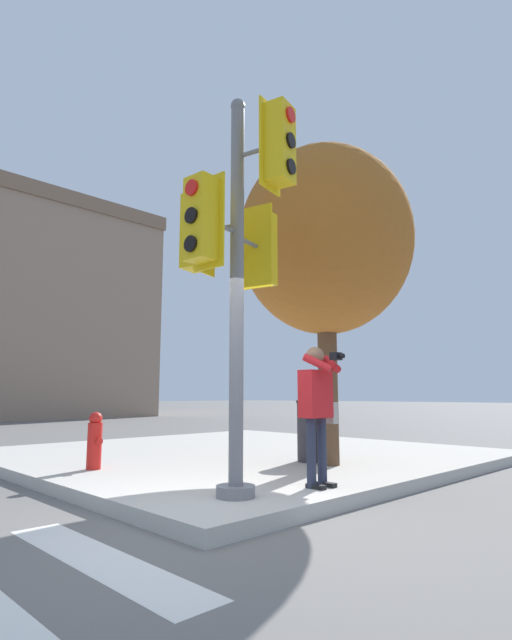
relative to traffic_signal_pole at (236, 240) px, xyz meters
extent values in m
plane|color=slate|center=(-0.49, -0.27, -2.95)|extent=(160.00, 160.00, 0.00)
cube|color=#BCB7AD|center=(3.01, 3.23, -2.87)|extent=(8.00, 8.00, 0.16)
cube|color=silver|center=(-1.69, -0.39, -2.95)|extent=(0.43, 2.54, 0.01)
cylinder|color=slate|center=(0.01, -0.01, -2.72)|extent=(0.41, 0.41, 0.12)
cylinder|color=slate|center=(0.01, -0.01, -0.54)|extent=(0.16, 0.16, 4.26)
sphere|color=slate|center=(0.01, -0.01, 1.63)|extent=(0.17, 0.17, 0.17)
cylinder|color=slate|center=(-0.07, 0.23, 0.17)|extent=(0.16, 0.36, 0.05)
cube|color=yellow|center=(-0.17, 0.52, 0.17)|extent=(0.36, 0.32, 0.90)
cube|color=yellow|center=(-0.13, 0.40, 0.17)|extent=(0.41, 0.16, 1.02)
cylinder|color=red|center=(-0.21, 0.65, 0.47)|extent=(0.17, 0.08, 0.17)
cylinder|color=black|center=(-0.21, 0.65, 0.17)|extent=(0.17, 0.08, 0.17)
cylinder|color=black|center=(-0.21, 0.65, -0.13)|extent=(0.17, 0.08, 0.17)
cylinder|color=slate|center=(0.07, -0.27, 1.00)|extent=(0.13, 0.37, 0.05)
cube|color=yellow|center=(0.14, -0.56, 1.00)|extent=(0.35, 0.30, 0.90)
cube|color=yellow|center=(0.11, -0.43, 1.00)|extent=(0.41, 0.12, 1.02)
cylinder|color=red|center=(0.17, -0.69, 1.30)|extent=(0.17, 0.07, 0.17)
cylinder|color=black|center=(0.17, -0.69, 1.00)|extent=(0.17, 0.07, 0.17)
cylinder|color=black|center=(0.17, -0.69, 0.70)|extent=(0.17, 0.07, 0.17)
cylinder|color=slate|center=(-0.25, -0.04, 0.09)|extent=(0.37, 0.08, 0.05)
cube|color=yellow|center=(-0.55, -0.07, 0.09)|extent=(0.27, 0.32, 0.90)
cube|color=yellow|center=(-0.42, -0.05, 0.09)|extent=(0.06, 0.42, 1.02)
cylinder|color=red|center=(-0.69, -0.08, 0.39)|extent=(0.05, 0.17, 0.17)
cylinder|color=black|center=(-0.69, -0.08, 0.09)|extent=(0.05, 0.17, 0.17)
cylinder|color=black|center=(-0.69, -0.08, -0.21)|extent=(0.05, 0.17, 0.17)
cylinder|color=slate|center=(0.26, 0.05, 0.04)|extent=(0.37, 0.14, 0.05)
cube|color=yellow|center=(0.56, 0.13, 0.04)|extent=(0.31, 0.35, 0.90)
cube|color=yellow|center=(0.43, 0.10, 0.04)|extent=(0.13, 0.41, 1.02)
cylinder|color=red|center=(0.69, 0.17, 0.34)|extent=(0.07, 0.17, 0.17)
cylinder|color=black|center=(0.69, 0.17, 0.04)|extent=(0.07, 0.17, 0.17)
cylinder|color=black|center=(0.69, 0.17, -0.26)|extent=(0.07, 0.17, 0.17)
cube|color=black|center=(0.98, -0.30, -2.76)|extent=(0.09, 0.24, 0.05)
cube|color=black|center=(1.18, -0.30, -2.76)|extent=(0.09, 0.24, 0.05)
cylinder|color=#282D42|center=(0.98, -0.24, -2.39)|extent=(0.11, 0.11, 0.79)
cylinder|color=#282D42|center=(1.18, -0.24, -2.39)|extent=(0.11, 0.11, 0.79)
cube|color=red|center=(1.08, -0.24, -1.71)|extent=(0.40, 0.22, 0.56)
sphere|color=#8C664C|center=(1.08, -0.24, -1.26)|extent=(0.22, 0.22, 0.22)
cube|color=black|center=(1.08, -0.55, -1.28)|extent=(0.12, 0.10, 0.09)
cylinder|color=black|center=(1.08, -0.62, -1.28)|extent=(0.06, 0.08, 0.06)
cylinder|color=red|center=(0.95, -0.38, -1.36)|extent=(0.23, 0.35, 0.23)
cylinder|color=red|center=(1.22, -0.38, -1.36)|extent=(0.23, 0.35, 0.23)
cube|color=#B7B2A8|center=(1.36, -0.22, -1.94)|extent=(0.10, 0.20, 0.26)
cylinder|color=brown|center=(2.66, 0.78, -1.50)|extent=(0.30, 0.30, 2.58)
ellipsoid|color=#A86023|center=(2.66, 0.78, 0.78)|extent=(2.81, 2.81, 3.09)
cylinder|color=red|center=(-0.12, 2.88, -2.46)|extent=(0.21, 0.21, 0.66)
sphere|color=red|center=(-0.12, 2.88, -2.06)|extent=(0.19, 0.19, 0.19)
cylinder|color=red|center=(-0.12, 2.75, -2.38)|extent=(0.09, 0.06, 0.09)
cylinder|color=#2D2D33|center=(2.80, 1.22, -2.32)|extent=(0.50, 0.50, 0.93)
cylinder|color=black|center=(2.80, 1.22, -1.83)|extent=(0.52, 0.52, 0.04)
cube|color=gray|center=(6.26, 27.65, 2.62)|extent=(13.07, 13.75, 11.14)
cube|color=#7A604C|center=(6.26, 27.65, 8.59)|extent=(13.27, 13.95, 0.80)
camera|label=1|loc=(-3.63, -4.03, -1.73)|focal=28.00mm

